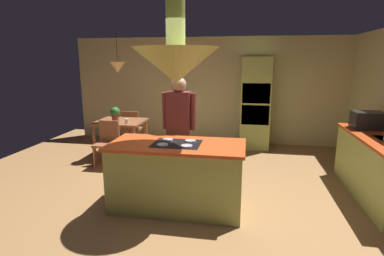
% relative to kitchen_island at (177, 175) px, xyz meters
% --- Properties ---
extents(ground, '(8.16, 8.16, 0.00)m').
position_rel_kitchen_island_xyz_m(ground, '(0.00, 0.20, -0.46)').
color(ground, '#9E7042').
extents(wall_back, '(6.80, 0.10, 2.55)m').
position_rel_kitchen_island_xyz_m(wall_back, '(0.00, 3.65, 0.81)').
color(wall_back, beige).
rests_on(wall_back, ground).
extents(kitchen_island, '(1.81, 0.88, 0.93)m').
position_rel_kitchen_island_xyz_m(kitchen_island, '(0.00, 0.00, 0.00)').
color(kitchen_island, '#A8B259').
rests_on(kitchen_island, ground).
extents(counter_run_right, '(0.73, 2.13, 0.91)m').
position_rel_kitchen_island_xyz_m(counter_run_right, '(2.84, 0.80, 0.01)').
color(counter_run_right, '#A8B259').
rests_on(counter_run_right, ground).
extents(oven_tower, '(0.66, 0.62, 2.08)m').
position_rel_kitchen_island_xyz_m(oven_tower, '(1.10, 3.24, 0.58)').
color(oven_tower, '#A8B259').
rests_on(oven_tower, ground).
extents(dining_table, '(0.98, 0.85, 0.76)m').
position_rel_kitchen_island_xyz_m(dining_table, '(-1.70, 2.10, 0.19)').
color(dining_table, '#935534').
rests_on(dining_table, ground).
extents(person_at_island, '(0.53, 0.23, 1.76)m').
position_rel_kitchen_island_xyz_m(person_at_island, '(-0.13, 0.71, 0.55)').
color(person_at_island, tan).
rests_on(person_at_island, ground).
extents(range_hood, '(1.10, 1.10, 1.00)m').
position_rel_kitchen_island_xyz_m(range_hood, '(0.00, 0.00, 1.51)').
color(range_hood, '#A8B259').
extents(pendant_light_over_table, '(0.32, 0.32, 0.82)m').
position_rel_kitchen_island_xyz_m(pendant_light_over_table, '(-1.70, 2.10, 1.40)').
color(pendant_light_over_table, '#E0B266').
extents(chair_facing_island, '(0.40, 0.40, 0.87)m').
position_rel_kitchen_island_xyz_m(chair_facing_island, '(-1.70, 1.45, 0.04)').
color(chair_facing_island, '#935534').
rests_on(chair_facing_island, ground).
extents(chair_by_back_wall, '(0.40, 0.40, 0.87)m').
position_rel_kitchen_island_xyz_m(chair_by_back_wall, '(-1.70, 2.75, 0.04)').
color(chair_by_back_wall, '#935534').
rests_on(chair_by_back_wall, ground).
extents(potted_plant_on_table, '(0.20, 0.20, 0.30)m').
position_rel_kitchen_island_xyz_m(potted_plant_on_table, '(-1.78, 2.04, 0.47)').
color(potted_plant_on_table, '#99382D').
rests_on(potted_plant_on_table, dining_table).
extents(cup_on_table, '(0.07, 0.07, 0.09)m').
position_rel_kitchen_island_xyz_m(cup_on_table, '(-1.46, 1.89, 0.34)').
color(cup_on_table, white).
rests_on(cup_on_table, dining_table).
extents(microwave_on_counter, '(0.46, 0.36, 0.28)m').
position_rel_kitchen_island_xyz_m(microwave_on_counter, '(2.84, 1.43, 0.59)').
color(microwave_on_counter, '#232326').
rests_on(microwave_on_counter, counter_run_right).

